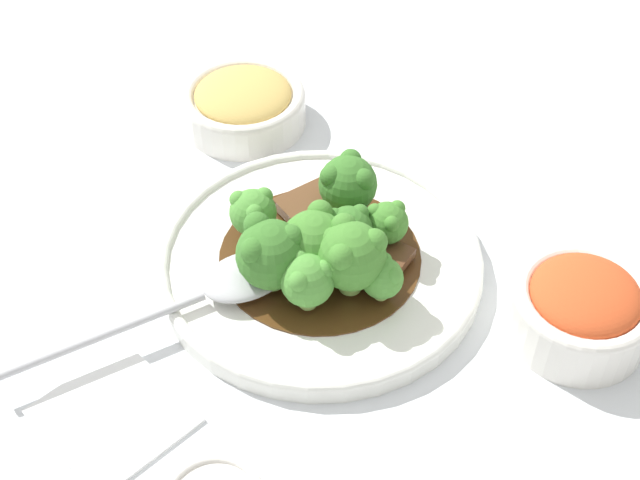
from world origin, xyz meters
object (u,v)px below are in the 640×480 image
object	(u,v)px
beef_strip_2	(325,235)
broccoli_floret_4	(382,277)
beef_strip_0	(386,265)
broccoli_floret_3	(387,222)
serving_spoon	(226,284)
broccoli_floret_0	(253,211)
broccoli_floret_1	(348,183)
broccoli_floret_2	(307,279)
side_bowl_appetizer	(244,104)
broccoli_floret_5	(269,251)
main_plate	(320,261)
side_bowl_kimchi	(582,308)
broccoli_floret_6	(349,229)
broccoli_floret_7	(314,243)
broccoli_floret_8	(351,255)
beef_strip_1	(309,205)

from	to	relation	value
beef_strip_2	broccoli_floret_4	distance (m)	0.08
beef_strip_0	broccoli_floret_4	distance (m)	0.03
broccoli_floret_3	serving_spoon	size ratio (longest dim) A/B	0.18
broccoli_floret_0	broccoli_floret_1	xyz separation A→B (m)	(0.08, -0.03, 0.01)
broccoli_floret_1	broccoli_floret_2	size ratio (longest dim) A/B	1.12
beef_strip_0	side_bowl_appetizer	bearing A→B (deg)	79.42
beef_strip_0	serving_spoon	bearing A→B (deg)	148.78
beef_strip_2	broccoli_floret_1	xyz separation A→B (m)	(0.04, 0.01, 0.02)
broccoli_floret_2	broccoli_floret_3	xyz separation A→B (m)	(0.09, 0.01, -0.00)
broccoli_floret_3	broccoli_floret_0	bearing A→B (deg)	131.04
broccoli_floret_5	broccoli_floret_1	bearing A→B (deg)	11.12
broccoli_floret_4	serving_spoon	bearing A→B (deg)	135.76
serving_spoon	side_bowl_appetizer	bearing A→B (deg)	48.85
main_plate	broccoli_floret_0	distance (m)	0.07
side_bowl_kimchi	side_bowl_appetizer	size ratio (longest dim) A/B	0.89
broccoli_floret_5	broccoli_floret_6	size ratio (longest dim) A/B	1.27
broccoli_floret_5	broccoli_floret_7	distance (m)	0.04
broccoli_floret_1	broccoli_floret_8	xyz separation A→B (m)	(-0.06, -0.07, 0.01)
broccoli_floret_2	side_bowl_kimchi	bearing A→B (deg)	-44.89
broccoli_floret_6	broccoli_floret_1	bearing A→B (deg)	48.19
broccoli_floret_5	broccoli_floret_7	world-z (taller)	broccoli_floret_5
broccoli_floret_2	broccoli_floret_4	world-z (taller)	broccoli_floret_2
beef_strip_2	side_bowl_appetizer	size ratio (longest dim) A/B	0.51
broccoli_floret_3	beef_strip_1	bearing A→B (deg)	105.39
broccoli_floret_0	broccoli_floret_6	size ratio (longest dim) A/B	0.88
broccoli_floret_0	side_bowl_appetizer	size ratio (longest dim) A/B	0.35
broccoli_floret_1	main_plate	bearing A→B (deg)	-155.83
broccoli_floret_0	side_bowl_kimchi	bearing A→B (deg)	-61.33
side_bowl_kimchi	beef_strip_2	bearing A→B (deg)	115.66
beef_strip_2	side_bowl_appetizer	bearing A→B (deg)	72.02
main_plate	serving_spoon	xyz separation A→B (m)	(-0.08, 0.02, 0.02)
serving_spoon	broccoli_floret_8	bearing A→B (deg)	-39.92
main_plate	side_bowl_appetizer	world-z (taller)	side_bowl_appetizer
broccoli_floret_7	broccoli_floret_5	bearing A→B (deg)	155.57
broccoli_floret_7	serving_spoon	size ratio (longest dim) A/B	0.24
beef_strip_0	broccoli_floret_6	world-z (taller)	broccoli_floret_6
broccoli_floret_7	serving_spoon	xyz separation A→B (m)	(-0.06, 0.03, -0.03)
main_plate	broccoli_floret_3	distance (m)	0.06
beef_strip_2	broccoli_floret_0	world-z (taller)	broccoli_floret_0
beef_strip_0	broccoli_floret_3	world-z (taller)	broccoli_floret_3
beef_strip_1	broccoli_floret_4	world-z (taller)	broccoli_floret_4
broccoli_floret_1	broccoli_floret_2	distance (m)	0.11
broccoli_floret_3	broccoli_floret_4	distance (m)	0.06
beef_strip_0	broccoli_floret_4	size ratio (longest dim) A/B	1.49
broccoli_floret_4	broccoli_floret_3	bearing A→B (deg)	42.07
beef_strip_1	beef_strip_2	distance (m)	0.04
beef_strip_2	broccoli_floret_3	world-z (taller)	broccoli_floret_3
beef_strip_1	beef_strip_2	world-z (taller)	beef_strip_2
broccoli_floret_6	broccoli_floret_7	xyz separation A→B (m)	(-0.03, 0.00, 0.00)
serving_spoon	broccoli_floret_4	bearing A→B (deg)	-44.24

